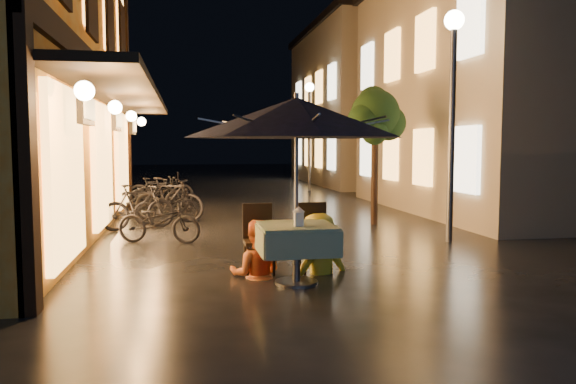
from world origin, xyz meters
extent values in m
plane|color=black|center=(0.00, 0.00, 0.00)|extent=(90.00, 90.00, 0.00)
cube|color=black|center=(-3.47, 4.00, 3.30)|extent=(0.12, 11.00, 0.35)
cube|color=black|center=(-2.90, 4.00, 2.75)|extent=(1.20, 10.50, 0.12)
cube|color=gold|center=(-3.44, 5.50, 4.60)|extent=(0.10, 0.90, 1.50)
cube|color=gold|center=(-3.44, 8.00, 4.60)|extent=(0.10, 0.90, 1.50)
cube|color=gold|center=(-3.44, 0.50, 1.40)|extent=(0.10, 2.20, 2.40)
cube|color=gold|center=(-3.44, 4.00, 1.40)|extent=(0.10, 2.20, 2.40)
cube|color=gold|center=(-3.44, 7.50, 1.40)|extent=(0.10, 2.20, 2.40)
cube|color=#AEA28B|center=(7.50, 6.50, 3.25)|extent=(7.00, 9.00, 6.50)
cube|color=gold|center=(3.95, 3.20, 1.50)|extent=(0.10, 1.00, 1.40)
cube|color=gold|center=(3.95, 3.20, 4.30)|extent=(0.10, 1.00, 1.40)
cube|color=gold|center=(3.95, 5.40, 1.50)|extent=(0.10, 1.00, 1.40)
cube|color=gold|center=(3.95, 5.40, 4.30)|extent=(0.10, 1.00, 1.40)
cube|color=gold|center=(3.95, 7.60, 1.50)|extent=(0.10, 1.00, 1.40)
cube|color=gold|center=(3.95, 7.60, 4.30)|extent=(0.10, 1.00, 1.40)
cube|color=gold|center=(3.95, 9.80, 1.50)|extent=(0.10, 1.00, 1.40)
cube|color=gold|center=(3.95, 9.80, 4.30)|extent=(0.10, 1.00, 1.40)
cube|color=#AEA28B|center=(7.50, 18.00, 3.50)|extent=(7.00, 10.00, 7.00)
cube|color=black|center=(7.50, 18.00, 7.15)|extent=(7.30, 10.30, 0.30)
cube|color=gold|center=(3.95, 14.20, 1.50)|extent=(0.10, 1.00, 1.40)
cube|color=gold|center=(3.95, 14.20, 4.30)|extent=(0.10, 1.00, 1.40)
cube|color=gold|center=(3.95, 16.40, 1.50)|extent=(0.10, 1.00, 1.40)
cube|color=gold|center=(3.95, 16.40, 4.30)|extent=(0.10, 1.00, 1.40)
cube|color=gold|center=(3.95, 18.60, 1.50)|extent=(0.10, 1.00, 1.40)
cube|color=gold|center=(3.95, 18.60, 4.30)|extent=(0.10, 1.00, 1.40)
cube|color=gold|center=(3.95, 20.80, 1.50)|extent=(0.10, 1.00, 1.40)
cube|color=gold|center=(3.95, 20.80, 4.30)|extent=(0.10, 1.00, 1.40)
cylinder|color=black|center=(2.40, 4.50, 1.10)|extent=(0.16, 0.16, 2.20)
sphere|color=black|center=(2.40, 4.50, 2.50)|extent=(1.10, 1.10, 1.10)
sphere|color=black|center=(2.75, 4.60, 2.30)|extent=(0.80, 0.80, 0.80)
sphere|color=black|center=(2.10, 4.35, 2.35)|extent=(0.76, 0.76, 0.76)
sphere|color=black|center=(2.45, 4.80, 2.80)|extent=(0.70, 0.70, 0.70)
sphere|color=black|center=(2.30, 4.25, 2.10)|extent=(0.60, 0.60, 0.60)
cylinder|color=#59595E|center=(3.00, 2.00, 2.00)|extent=(0.12, 0.12, 4.00)
sphere|color=#F4E6B9|center=(3.00, 2.00, 4.05)|extent=(0.36, 0.36, 0.36)
cylinder|color=#59595E|center=(3.00, 14.00, 2.00)|extent=(0.12, 0.12, 4.00)
sphere|color=#F4E6B9|center=(3.00, 14.00, 4.05)|extent=(0.36, 0.36, 0.36)
cylinder|color=#59595E|center=(-0.42, -0.59, 0.36)|extent=(0.10, 0.10, 0.72)
cylinder|color=#59595E|center=(-0.42, -0.59, 0.02)|extent=(0.56, 0.56, 0.04)
cube|color=#2A5330|center=(-0.42, -0.59, 0.75)|extent=(0.95, 0.95, 0.06)
cube|color=#2A5330|center=(0.05, -0.59, 0.58)|extent=(0.04, 0.95, 0.33)
cube|color=#2A5330|center=(-0.90, -0.59, 0.58)|extent=(0.04, 0.95, 0.33)
cube|color=#2A5330|center=(-0.42, -0.12, 0.58)|extent=(0.95, 0.04, 0.33)
cube|color=#2A5330|center=(-0.42, -1.07, 0.58)|extent=(0.95, 0.04, 0.33)
cylinder|color=#59595E|center=(-0.42, -0.59, 1.15)|extent=(0.05, 0.05, 2.30)
cone|color=black|center=(-0.42, -0.59, 2.15)|extent=(2.84, 2.84, 0.51)
cylinder|color=#59595E|center=(-0.42, -0.59, 2.40)|extent=(0.06, 0.06, 0.12)
cube|color=black|center=(-0.82, 0.06, 0.45)|extent=(0.42, 0.42, 0.05)
cube|color=black|center=(-0.82, 0.25, 0.70)|extent=(0.42, 0.04, 0.55)
cylinder|color=black|center=(-1.00, -0.12, 0.21)|extent=(0.04, 0.04, 0.43)
cylinder|color=black|center=(-0.64, -0.12, 0.21)|extent=(0.04, 0.04, 0.43)
cylinder|color=black|center=(-1.00, 0.24, 0.21)|extent=(0.04, 0.04, 0.43)
cylinder|color=black|center=(-0.64, 0.24, 0.21)|extent=(0.04, 0.04, 0.43)
cube|color=black|center=(-0.02, 0.06, 0.45)|extent=(0.42, 0.42, 0.05)
cube|color=black|center=(-0.02, 0.25, 0.70)|extent=(0.42, 0.04, 0.55)
cylinder|color=black|center=(-0.20, -0.12, 0.21)|extent=(0.04, 0.04, 0.43)
cylinder|color=black|center=(0.16, -0.12, 0.21)|extent=(0.04, 0.04, 0.43)
cylinder|color=black|center=(-0.20, 0.24, 0.21)|extent=(0.04, 0.04, 0.43)
cylinder|color=black|center=(0.16, 0.24, 0.21)|extent=(0.04, 0.04, 0.43)
cube|color=white|center=(-0.42, -0.75, 0.87)|extent=(0.11, 0.11, 0.18)
cube|color=#FFD88C|center=(-0.42, -0.75, 0.86)|extent=(0.07, 0.07, 0.12)
cone|color=white|center=(-0.42, -0.75, 0.99)|extent=(0.16, 0.16, 0.07)
imported|color=orange|center=(-0.88, -0.09, 0.77)|extent=(0.84, 0.71, 1.53)
imported|color=yellow|center=(0.02, 0.00, 0.82)|extent=(1.19, 0.90, 1.64)
imported|color=black|center=(-2.31, 2.84, 0.41)|extent=(1.63, 0.96, 0.81)
imported|color=black|center=(-2.82, 4.61, 0.49)|extent=(1.67, 1.08, 0.98)
imported|color=black|center=(-2.26, 5.54, 0.40)|extent=(1.62, 0.94, 0.81)
imported|color=black|center=(-2.21, 5.85, 0.52)|extent=(1.79, 1.09, 1.04)
imported|color=black|center=(-2.66, 7.09, 0.49)|extent=(1.99, 1.14, 0.99)
imported|color=black|center=(-2.69, 8.63, 0.44)|extent=(1.52, 0.80, 0.88)
imported|color=black|center=(-2.55, 9.38, 0.50)|extent=(1.94, 0.77, 1.00)
camera|label=1|loc=(-1.82, -7.63, 1.80)|focal=35.00mm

